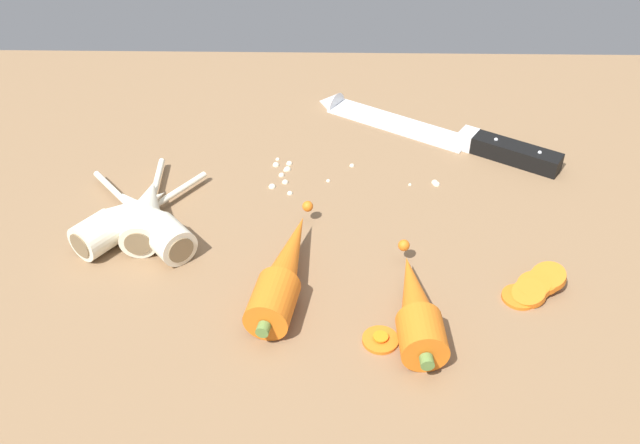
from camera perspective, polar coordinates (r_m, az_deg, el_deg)
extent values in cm
cube|color=brown|center=(77.79, 0.03, -1.14)|extent=(120.00, 90.00, 4.00)
cube|color=silver|center=(94.86, 6.44, 8.08)|extent=(19.29, 14.33, 0.50)
cone|color=silver|center=(99.64, 0.67, 9.86)|extent=(4.64, 4.95, 3.96)
cube|color=silver|center=(91.12, 12.07, 6.72)|extent=(3.25, 3.55, 2.20)
cube|color=black|center=(89.49, 15.88, 5.45)|extent=(10.81, 8.20, 2.20)
sphere|color=silver|center=(89.59, 14.33, 6.60)|extent=(0.50, 0.50, 0.50)
sphere|color=silver|center=(88.37, 17.68, 5.48)|extent=(0.50, 0.50, 0.50)
cylinder|color=orange|center=(64.02, -3.94, -6.69)|extent=(5.10, 6.15, 4.20)
cone|color=orange|center=(68.71, -2.57, -2.91)|extent=(6.25, 13.70, 3.99)
sphere|color=orange|center=(75.56, -1.02, 1.44)|extent=(1.20, 1.20, 1.20)
cylinder|color=#5B7F3D|center=(61.77, -4.71, -8.82)|extent=(1.36, 1.20, 1.20)
cylinder|color=orange|center=(61.60, 8.42, -9.36)|extent=(4.41, 4.61, 4.20)
cone|color=orange|center=(65.25, 7.74, -5.96)|extent=(4.50, 10.77, 3.99)
sphere|color=orange|center=(70.56, 6.94, -1.93)|extent=(1.20, 1.20, 1.20)
cylinder|color=#5B7F3D|center=(59.76, 8.82, -11.32)|extent=(1.25, 1.06, 1.20)
cylinder|color=silver|center=(72.69, -12.34, -1.37)|extent=(6.05, 6.11, 4.00)
cone|color=silver|center=(77.44, -14.69, 0.95)|extent=(8.24, 8.71, 3.80)
cylinder|color=silver|center=(83.04, -16.69, 2.54)|extent=(6.32, 7.20, 0.70)
cylinder|color=#7A6647|center=(71.04, -11.43, -2.28)|extent=(2.32, 2.05, 2.80)
cylinder|color=silver|center=(75.15, -17.97, -1.04)|extent=(5.69, 5.73, 4.00)
cone|color=silver|center=(77.72, -14.69, 1.10)|extent=(7.42, 8.27, 3.80)
cylinder|color=silver|center=(81.21, -11.48, 2.62)|extent=(5.25, 6.96, 0.70)
cylinder|color=#7A6647|center=(74.31, -19.20, -1.84)|extent=(2.45, 1.87, 2.80)
cylinder|color=silver|center=(74.35, -14.54, -0.76)|extent=(4.25, 4.24, 4.00)
cone|color=silver|center=(78.69, -13.92, 1.75)|extent=(4.25, 7.33, 3.80)
cylinder|color=silver|center=(83.78, -13.27, 3.54)|extent=(1.19, 7.71, 0.70)
cylinder|color=#7A6647|center=(72.83, -14.78, -1.73)|extent=(2.81, 0.48, 2.80)
cylinder|color=orange|center=(69.81, 16.15, -5.87)|extent=(3.42, 3.42, 0.70)
cylinder|color=orange|center=(69.96, 16.87, -5.65)|extent=(3.45, 3.31, 2.14)
cylinder|color=orange|center=(70.54, 17.26, -5.05)|extent=(3.42, 3.31, 1.89)
cylinder|color=orange|center=(70.99, 17.97, -4.64)|extent=(3.37, 3.21, 2.18)
cylinder|color=orange|center=(71.22, 18.35, -4.31)|extent=(3.54, 3.40, 2.11)
cylinder|color=orange|center=(63.42, 5.02, -9.57)|extent=(3.33, 3.33, 0.70)
cylinder|color=orange|center=(63.23, 5.03, -9.40)|extent=(1.40, 1.40, 0.16)
sphere|color=beige|center=(84.92, -2.71, 4.58)|extent=(0.87, 0.87, 0.87)
sphere|color=beige|center=(83.63, 9.48, 3.43)|extent=(0.77, 0.77, 0.77)
sphere|color=beige|center=(86.03, -2.55, 5.02)|extent=(0.76, 0.76, 0.76)
sphere|color=beige|center=(83.30, 9.63, 3.28)|extent=(0.83, 0.83, 0.83)
sphere|color=beige|center=(85.84, -3.66, 4.92)|extent=(0.82, 0.82, 0.82)
sphere|color=beige|center=(83.92, -3.20, 4.05)|extent=(0.72, 0.72, 0.72)
sphere|color=beige|center=(80.74, -2.50, 2.54)|extent=(0.67, 0.67, 0.67)
sphere|color=beige|center=(82.91, 7.44, 3.16)|extent=(0.41, 0.41, 0.41)
sphere|color=beige|center=(82.63, -2.89, 3.48)|extent=(0.77, 0.77, 0.77)
sphere|color=beige|center=(85.68, 2.66, 4.81)|extent=(0.62, 0.62, 0.62)
sphere|color=beige|center=(81.91, -3.98, 3.14)|extent=(0.86, 0.86, 0.86)
sphere|color=beige|center=(87.02, -3.52, 5.31)|extent=(0.53, 0.53, 0.53)
sphere|color=beige|center=(84.85, -2.87, 4.40)|extent=(0.52, 0.52, 0.52)
sphere|color=beige|center=(82.86, 0.68, 3.53)|extent=(0.49, 0.49, 0.49)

